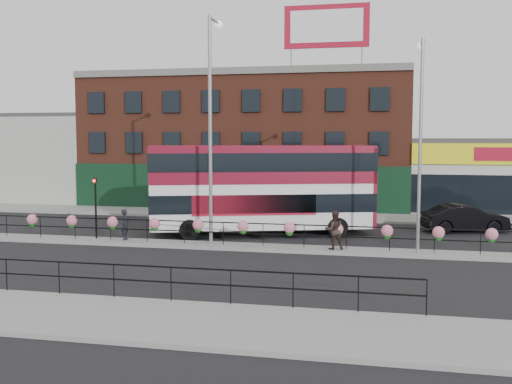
% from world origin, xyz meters
% --- Properties ---
extents(ground, '(120.00, 120.00, 0.00)m').
position_xyz_m(ground, '(0.00, 0.00, 0.00)').
color(ground, black).
rests_on(ground, ground).
extents(south_pavement, '(60.00, 4.00, 0.15)m').
position_xyz_m(south_pavement, '(0.00, -12.00, 0.07)').
color(south_pavement, gray).
rests_on(south_pavement, ground).
extents(north_pavement, '(60.00, 4.00, 0.15)m').
position_xyz_m(north_pavement, '(0.00, 12.00, 0.07)').
color(north_pavement, gray).
rests_on(north_pavement, ground).
extents(median, '(60.00, 1.60, 0.15)m').
position_xyz_m(median, '(0.00, 0.00, 0.07)').
color(median, gray).
rests_on(median, ground).
extents(yellow_line_inner, '(60.00, 0.10, 0.01)m').
position_xyz_m(yellow_line_inner, '(0.00, -9.70, 0.01)').
color(yellow_line_inner, gold).
rests_on(yellow_line_inner, ground).
extents(yellow_line_outer, '(60.00, 0.10, 0.01)m').
position_xyz_m(yellow_line_outer, '(0.00, -9.88, 0.01)').
color(yellow_line_outer, gold).
rests_on(yellow_line_outer, ground).
extents(brick_building, '(25.00, 12.21, 10.30)m').
position_xyz_m(brick_building, '(-4.00, 19.96, 5.13)').
color(brick_building, brown).
rests_on(brick_building, ground).
extents(supermarket, '(15.00, 12.25, 5.30)m').
position_xyz_m(supermarket, '(16.00, 19.90, 2.65)').
color(supermarket, silver).
rests_on(supermarket, ground).
extents(warehouse_west, '(15.50, 12.00, 7.30)m').
position_xyz_m(warehouse_west, '(-24.25, 20.00, 3.65)').
color(warehouse_west, '#AAAAA5').
rests_on(warehouse_west, ground).
extents(billboard, '(6.00, 0.29, 4.40)m').
position_xyz_m(billboard, '(2.50, 14.99, 13.18)').
color(billboard, '#A51228').
rests_on(billboard, brick_building).
extents(median_railing, '(30.04, 0.56, 1.23)m').
position_xyz_m(median_railing, '(-0.00, 0.00, 1.05)').
color(median_railing, black).
rests_on(median_railing, median).
extents(south_railing, '(20.04, 0.05, 1.12)m').
position_xyz_m(south_railing, '(-2.00, -10.10, 0.96)').
color(south_railing, black).
rests_on(south_railing, south_pavement).
extents(double_decker_bus, '(12.54, 6.51, 4.96)m').
position_xyz_m(double_decker_bus, '(0.13, 4.18, 3.05)').
color(double_decker_bus, white).
rests_on(double_decker_bus, ground).
extents(car, '(4.28, 5.71, 1.58)m').
position_xyz_m(car, '(11.25, 7.57, 0.79)').
color(car, black).
rests_on(car, ground).
extents(pedestrian_a, '(0.73, 0.61, 1.59)m').
position_xyz_m(pedestrian_a, '(-6.30, 0.26, 0.94)').
color(pedestrian_a, black).
rests_on(pedestrian_a, median).
extents(pedestrian_b, '(1.24, 1.15, 1.83)m').
position_xyz_m(pedestrian_b, '(4.44, -0.07, 1.06)').
color(pedestrian_b, '#332520').
rests_on(pedestrian_b, median).
extents(lamp_column_west, '(0.40, 1.96, 11.16)m').
position_xyz_m(lamp_column_west, '(-1.66, 0.37, 6.76)').
color(lamp_column_west, gray).
rests_on(lamp_column_west, median).
extents(lamp_column_east, '(0.35, 1.70, 9.69)m').
position_xyz_m(lamp_column_east, '(8.26, 0.17, 5.89)').
color(lamp_column_east, gray).
rests_on(lamp_column_east, median).
extents(traffic_light_median, '(0.15, 0.28, 3.65)m').
position_xyz_m(traffic_light_median, '(-8.00, 0.39, 2.47)').
color(traffic_light_median, black).
rests_on(traffic_light_median, median).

